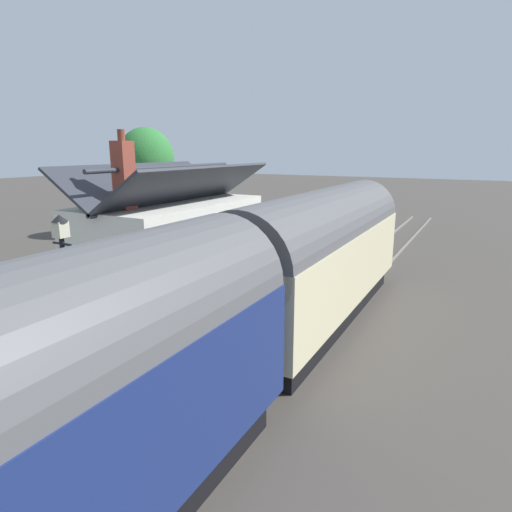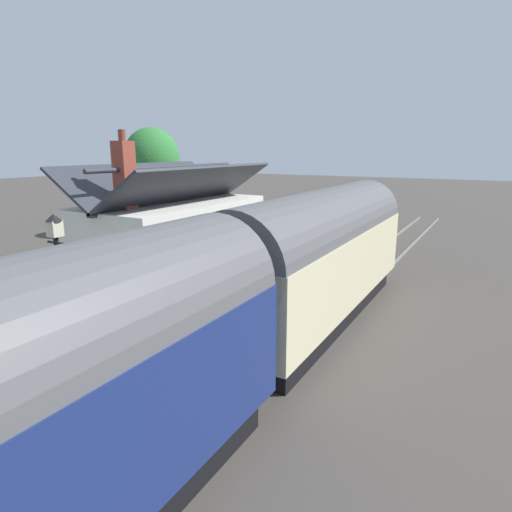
{
  "view_description": "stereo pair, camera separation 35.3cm",
  "coord_description": "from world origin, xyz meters",
  "px_view_note": "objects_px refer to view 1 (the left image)",
  "views": [
    {
      "loc": [
        -12.23,
        -5.57,
        5.57
      ],
      "look_at": [
        1.15,
        1.5,
        1.88
      ],
      "focal_mm": 30.73,
      "sensor_mm": 36.0,
      "label": 1
    },
    {
      "loc": [
        -12.06,
        -5.88,
        5.57
      ],
      "look_at": [
        1.15,
        1.5,
        1.88
      ],
      "focal_mm": 30.73,
      "sensor_mm": 36.0,
      "label": 2
    }
  ],
  "objects_px": {
    "bench_platform_end": "(309,225)",
    "lamp_post_platform": "(64,266)",
    "train": "(249,297)",
    "tree_mid_background": "(146,159)",
    "bench_near_building": "(293,232)",
    "planter_bench_right": "(5,335)",
    "bench_by_lamp": "(75,322)",
    "station_building": "(172,234)",
    "planter_by_door": "(288,240)",
    "planter_edge_far": "(274,229)",
    "planter_edge_near": "(22,311)"
  },
  "relations": [
    {
      "from": "bench_platform_end",
      "to": "planter_edge_near",
      "type": "bearing_deg",
      "value": 173.18
    },
    {
      "from": "planter_bench_right",
      "to": "planter_by_door",
      "type": "bearing_deg",
      "value": -6.7
    },
    {
      "from": "bench_platform_end",
      "to": "tree_mid_background",
      "type": "height_order",
      "value": "tree_mid_background"
    },
    {
      "from": "bench_near_building",
      "to": "bench_platform_end",
      "type": "bearing_deg",
      "value": -0.33
    },
    {
      "from": "lamp_post_platform",
      "to": "planter_edge_near",
      "type": "bearing_deg",
      "value": 70.91
    },
    {
      "from": "planter_bench_right",
      "to": "planter_edge_near",
      "type": "bearing_deg",
      "value": 37.26
    },
    {
      "from": "bench_platform_end",
      "to": "station_building",
      "type": "bearing_deg",
      "value": 168.78
    },
    {
      "from": "lamp_post_platform",
      "to": "tree_mid_background",
      "type": "relative_size",
      "value": 0.5
    },
    {
      "from": "train",
      "to": "planter_edge_near",
      "type": "bearing_deg",
      "value": 104.77
    },
    {
      "from": "train",
      "to": "tree_mid_background",
      "type": "height_order",
      "value": "tree_mid_background"
    },
    {
      "from": "bench_near_building",
      "to": "planter_edge_far",
      "type": "bearing_deg",
      "value": 51.07
    },
    {
      "from": "planter_by_door",
      "to": "planter_bench_right",
      "type": "bearing_deg",
      "value": 173.3
    },
    {
      "from": "bench_platform_end",
      "to": "lamp_post_platform",
      "type": "relative_size",
      "value": 0.41
    },
    {
      "from": "bench_near_building",
      "to": "bench_platform_end",
      "type": "height_order",
      "value": "same"
    },
    {
      "from": "bench_platform_end",
      "to": "lamp_post_platform",
      "type": "distance_m",
      "value": 17.71
    },
    {
      "from": "train",
      "to": "planter_edge_far",
      "type": "bearing_deg",
      "value": 23.34
    },
    {
      "from": "train",
      "to": "bench_by_lamp",
      "type": "height_order",
      "value": "train"
    },
    {
      "from": "planter_edge_near",
      "to": "planter_edge_far",
      "type": "bearing_deg",
      "value": -0.51
    },
    {
      "from": "lamp_post_platform",
      "to": "tree_mid_background",
      "type": "distance_m",
      "value": 21.18
    },
    {
      "from": "train",
      "to": "station_building",
      "type": "bearing_deg",
      "value": 51.37
    },
    {
      "from": "tree_mid_background",
      "to": "planter_edge_near",
      "type": "bearing_deg",
      "value": -149.43
    },
    {
      "from": "bench_near_building",
      "to": "bench_by_lamp",
      "type": "xyz_separation_m",
      "value": [
        -13.84,
        0.01,
        0.0
      ]
    },
    {
      "from": "planter_edge_near",
      "to": "train",
      "type": "bearing_deg",
      "value": -75.23
    },
    {
      "from": "planter_bench_right",
      "to": "planter_by_door",
      "type": "relative_size",
      "value": 1.4
    },
    {
      "from": "bench_near_building",
      "to": "tree_mid_background",
      "type": "height_order",
      "value": "tree_mid_background"
    },
    {
      "from": "station_building",
      "to": "lamp_post_platform",
      "type": "xyz_separation_m",
      "value": [
        -7.68,
        -3.45,
        0.95
      ]
    },
    {
      "from": "station_building",
      "to": "tree_mid_background",
      "type": "height_order",
      "value": "tree_mid_background"
    },
    {
      "from": "station_building",
      "to": "planter_by_door",
      "type": "relative_size",
      "value": 12.16
    },
    {
      "from": "tree_mid_background",
      "to": "bench_near_building",
      "type": "bearing_deg",
      "value": -98.65
    },
    {
      "from": "planter_edge_far",
      "to": "tree_mid_background",
      "type": "xyz_separation_m",
      "value": [
        0.25,
        9.4,
        3.8
      ]
    },
    {
      "from": "station_building",
      "to": "planter_bench_right",
      "type": "bearing_deg",
      "value": -174.35
    },
    {
      "from": "bench_near_building",
      "to": "planter_edge_near",
      "type": "relative_size",
      "value": 1.72
    },
    {
      "from": "bench_by_lamp",
      "to": "planter_edge_far",
      "type": "bearing_deg",
      "value": 6.69
    },
    {
      "from": "planter_bench_right",
      "to": "planter_edge_far",
      "type": "relative_size",
      "value": 1.07
    },
    {
      "from": "planter_by_door",
      "to": "bench_near_building",
      "type": "bearing_deg",
      "value": 14.79
    },
    {
      "from": "bench_near_building",
      "to": "station_building",
      "type": "bearing_deg",
      "value": 165.45
    },
    {
      "from": "station_building",
      "to": "lamp_post_platform",
      "type": "distance_m",
      "value": 8.47
    },
    {
      "from": "station_building",
      "to": "planter_bench_right",
      "type": "relative_size",
      "value": 8.68
    },
    {
      "from": "planter_edge_far",
      "to": "train",
      "type": "bearing_deg",
      "value": -156.66
    },
    {
      "from": "train",
      "to": "planter_by_door",
      "type": "relative_size",
      "value": 31.69
    },
    {
      "from": "planter_edge_far",
      "to": "planter_by_door",
      "type": "distance_m",
      "value": 3.62
    },
    {
      "from": "planter_edge_near",
      "to": "lamp_post_platform",
      "type": "height_order",
      "value": "lamp_post_platform"
    },
    {
      "from": "planter_edge_near",
      "to": "tree_mid_background",
      "type": "bearing_deg",
      "value": 30.57
    },
    {
      "from": "planter_edge_far",
      "to": "planter_by_door",
      "type": "relative_size",
      "value": 1.31
    },
    {
      "from": "train",
      "to": "planter_bench_right",
      "type": "distance_m",
      "value": 6.04
    },
    {
      "from": "bench_near_building",
      "to": "planter_edge_far",
      "type": "xyz_separation_m",
      "value": [
        1.46,
        1.8,
        -0.2
      ]
    },
    {
      "from": "station_building",
      "to": "planter_edge_near",
      "type": "bearing_deg",
      "value": -179.98
    },
    {
      "from": "tree_mid_background",
      "to": "planter_bench_right",
      "type": "bearing_deg",
      "value": -149.01
    },
    {
      "from": "bench_platform_end",
      "to": "lamp_post_platform",
      "type": "xyz_separation_m",
      "value": [
        -17.54,
        -1.5,
        1.96
      ]
    },
    {
      "from": "bench_platform_end",
      "to": "lamp_post_platform",
      "type": "height_order",
      "value": "lamp_post_platform"
    }
  ]
}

